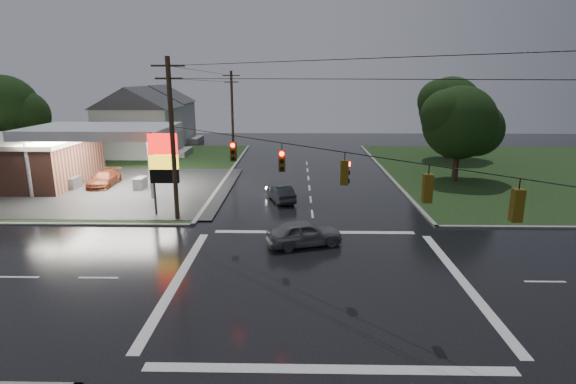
{
  "coord_description": "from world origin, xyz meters",
  "views": [
    {
      "loc": [
        -1.15,
        -20.36,
        9.66
      ],
      "look_at": [
        -1.67,
        5.69,
        3.0
      ],
      "focal_mm": 28.0,
      "sensor_mm": 36.0,
      "label": 1
    }
  ],
  "objects_px": {
    "tree_nw_behind": "(6,109)",
    "car_crossing": "(304,233)",
    "utility_pole_n": "(232,111)",
    "house_near": "(139,121)",
    "car_pump": "(104,179)",
    "utility_pole_nw": "(172,138)",
    "car_north": "(281,193)",
    "gas_station": "(29,158)",
    "house_far": "(160,113)",
    "tree_ne_near": "(461,123)",
    "tree_ne_far": "(451,108)",
    "pylon_sign": "(164,160)"
  },
  "relations": [
    {
      "from": "tree_nw_behind",
      "to": "car_crossing",
      "type": "distance_m",
      "value": 42.06
    },
    {
      "from": "utility_pole_n",
      "to": "house_near",
      "type": "distance_m",
      "value": 11.67
    },
    {
      "from": "car_pump",
      "to": "utility_pole_nw",
      "type": "bearing_deg",
      "value": -48.63
    },
    {
      "from": "utility_pole_nw",
      "to": "car_north",
      "type": "relative_size",
      "value": 2.72
    },
    {
      "from": "utility_pole_nw",
      "to": "tree_nw_behind",
      "type": "height_order",
      "value": "utility_pole_nw"
    },
    {
      "from": "gas_station",
      "to": "utility_pole_n",
      "type": "xyz_separation_m",
      "value": [
        16.18,
        18.3,
        2.92
      ]
    },
    {
      "from": "utility_pole_n",
      "to": "house_far",
      "type": "xyz_separation_m",
      "value": [
        -12.45,
        10.0,
        -1.06
      ]
    },
    {
      "from": "house_near",
      "to": "tree_ne_near",
      "type": "xyz_separation_m",
      "value": [
        35.09,
        -14.01,
        1.16
      ]
    },
    {
      "from": "tree_ne_far",
      "to": "house_far",
      "type": "bearing_deg",
      "value": 160.29
    },
    {
      "from": "tree_ne_near",
      "to": "pylon_sign",
      "type": "bearing_deg",
      "value": -154.99
    },
    {
      "from": "gas_station",
      "to": "car_pump",
      "type": "distance_m",
      "value": 7.22
    },
    {
      "from": "utility_pole_n",
      "to": "house_near",
      "type": "xyz_separation_m",
      "value": [
        -11.45,
        -2.0,
        -1.06
      ]
    },
    {
      "from": "house_far",
      "to": "car_north",
      "type": "height_order",
      "value": "house_far"
    },
    {
      "from": "utility_pole_n",
      "to": "house_near",
      "type": "height_order",
      "value": "utility_pole_n"
    },
    {
      "from": "car_north",
      "to": "car_crossing",
      "type": "distance_m",
      "value": 9.94
    },
    {
      "from": "pylon_sign",
      "to": "tree_ne_near",
      "type": "relative_size",
      "value": 0.67
    },
    {
      "from": "utility_pole_nw",
      "to": "house_near",
      "type": "xyz_separation_m",
      "value": [
        -11.45,
        26.5,
        -1.32
      ]
    },
    {
      "from": "utility_pole_nw",
      "to": "house_far",
      "type": "bearing_deg",
      "value": 107.92
    },
    {
      "from": "tree_nw_behind",
      "to": "tree_ne_near",
      "type": "distance_m",
      "value": 48.65
    },
    {
      "from": "utility_pole_n",
      "to": "tree_ne_near",
      "type": "height_order",
      "value": "utility_pole_n"
    },
    {
      "from": "tree_nw_behind",
      "to": "car_north",
      "type": "height_order",
      "value": "tree_nw_behind"
    },
    {
      "from": "car_crossing",
      "to": "house_near",
      "type": "bearing_deg",
      "value": 14.76
    },
    {
      "from": "tree_ne_far",
      "to": "car_north",
      "type": "distance_m",
      "value": 28.19
    },
    {
      "from": "tree_nw_behind",
      "to": "utility_pole_nw",
      "type": "bearing_deg",
      "value": -40.1
    },
    {
      "from": "utility_pole_nw",
      "to": "tree_ne_near",
      "type": "height_order",
      "value": "utility_pole_nw"
    },
    {
      "from": "tree_ne_near",
      "to": "house_far",
      "type": "bearing_deg",
      "value": 144.23
    },
    {
      "from": "car_crossing",
      "to": "car_pump",
      "type": "distance_m",
      "value": 23.15
    },
    {
      "from": "house_near",
      "to": "pylon_sign",
      "type": "bearing_deg",
      "value": -67.72
    },
    {
      "from": "tree_nw_behind",
      "to": "car_north",
      "type": "xyz_separation_m",
      "value": [
        31.41,
        -15.51,
        -5.51
      ]
    },
    {
      "from": "car_pump",
      "to": "tree_ne_near",
      "type": "bearing_deg",
      "value": 2.71
    },
    {
      "from": "car_north",
      "to": "car_pump",
      "type": "bearing_deg",
      "value": -34.42
    },
    {
      "from": "tree_ne_far",
      "to": "car_north",
      "type": "xyz_separation_m",
      "value": [
        -19.58,
        -19.51,
        -5.51
      ]
    },
    {
      "from": "house_near",
      "to": "car_pump",
      "type": "height_order",
      "value": "house_near"
    },
    {
      "from": "utility_pole_n",
      "to": "car_pump",
      "type": "distance_m",
      "value": 21.46
    },
    {
      "from": "tree_ne_far",
      "to": "house_near",
      "type": "bearing_deg",
      "value": 176.99
    },
    {
      "from": "car_north",
      "to": "car_pump",
      "type": "height_order",
      "value": "car_pump"
    },
    {
      "from": "utility_pole_n",
      "to": "car_pump",
      "type": "bearing_deg",
      "value": -116.14
    },
    {
      "from": "tree_nw_behind",
      "to": "tree_ne_near",
      "type": "bearing_deg",
      "value": -9.47
    },
    {
      "from": "car_pump",
      "to": "tree_nw_behind",
      "type": "bearing_deg",
      "value": 142.4
    },
    {
      "from": "utility_pole_n",
      "to": "car_north",
      "type": "distance_m",
      "value": 25.03
    },
    {
      "from": "gas_station",
      "to": "car_pump",
      "type": "bearing_deg",
      "value": -3.98
    },
    {
      "from": "pylon_sign",
      "to": "car_north",
      "type": "relative_size",
      "value": 1.48
    },
    {
      "from": "utility_pole_nw",
      "to": "tree_ne_near",
      "type": "bearing_deg",
      "value": 27.86
    },
    {
      "from": "car_pump",
      "to": "car_north",
      "type": "bearing_deg",
      "value": -18.33
    },
    {
      "from": "tree_ne_far",
      "to": "car_pump",
      "type": "distance_m",
      "value": 39.18
    },
    {
      "from": "utility_pole_n",
      "to": "tree_ne_near",
      "type": "xyz_separation_m",
      "value": [
        23.64,
        -16.01,
        0.09
      ]
    },
    {
      "from": "gas_station",
      "to": "utility_pole_nw",
      "type": "height_order",
      "value": "utility_pole_nw"
    },
    {
      "from": "utility_pole_n",
      "to": "tree_ne_near",
      "type": "bearing_deg",
      "value": -34.1
    },
    {
      "from": "pylon_sign",
      "to": "house_far",
      "type": "bearing_deg",
      "value": 106.98
    },
    {
      "from": "gas_station",
      "to": "house_far",
      "type": "xyz_separation_m",
      "value": [
        3.73,
        28.3,
        1.86
      ]
    }
  ]
}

